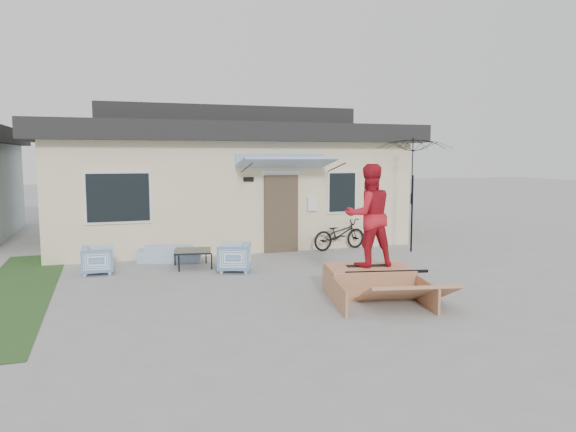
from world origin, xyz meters
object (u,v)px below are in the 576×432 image
object	(u,v)px
loveseat	(170,250)
armchair_right	(234,256)
bicycle	(339,231)
skateboard	(368,265)
coffee_table	(193,259)
skater	(369,213)
skate_ramp	(368,280)
armchair_left	(98,259)
patio_umbrella	(413,188)

from	to	relation	value
loveseat	armchair_right	bearing A→B (deg)	141.05
loveseat	bicycle	xyz separation A→B (m)	(4.70, 0.24, 0.24)
loveseat	skateboard	xyz separation A→B (m)	(3.24, -4.33, 0.24)
loveseat	skateboard	bearing A→B (deg)	140.46
coffee_table	skater	size ratio (longest dim) A/B	0.43
skate_ramp	skater	xyz separation A→B (m)	(0.01, 0.05, 1.28)
armchair_left	bicycle	distance (m)	6.47
skate_ramp	skater	distance (m)	1.28
armchair_left	skater	xyz separation A→B (m)	(4.91, -3.44, 1.19)
bicycle	skateboard	size ratio (longest dim) A/B	2.01
loveseat	skate_ramp	bearing A→B (deg)	140.06
patio_umbrella	skate_ramp	world-z (taller)	patio_umbrella
armchair_left	skateboard	bearing A→B (deg)	-122.91
armchair_left	armchair_right	distance (m)	3.01
coffee_table	patio_umbrella	world-z (taller)	patio_umbrella
patio_umbrella	coffee_table	bearing A→B (deg)	-178.06
skateboard	loveseat	bearing A→B (deg)	137.93
bicycle	patio_umbrella	bearing A→B (deg)	-128.38
loveseat	coffee_table	xyz separation A→B (m)	(0.44, -0.88, -0.09)
bicycle	skateboard	world-z (taller)	bicycle
coffee_table	bicycle	xyz separation A→B (m)	(4.27, 1.13, 0.33)
bicycle	skateboard	bearing A→B (deg)	151.95
armchair_right	skateboard	bearing A→B (deg)	55.64
loveseat	armchair_right	xyz separation A→B (m)	(1.25, -1.64, 0.06)
coffee_table	patio_umbrella	distance (m)	6.20
coffee_table	skateboard	distance (m)	4.46
coffee_table	armchair_left	bearing A→B (deg)	-179.65
skate_ramp	skateboard	bearing A→B (deg)	90.00
coffee_table	skateboard	size ratio (longest dim) A/B	1.01
armchair_right	skater	size ratio (longest dim) A/B	0.38
armchair_left	loveseat	bearing A→B (deg)	-59.61
loveseat	coffee_table	size ratio (longest dim) A/B	1.83
coffee_table	skate_ramp	distance (m)	4.48
armchair_left	bicycle	xyz separation A→B (m)	(6.37, 1.14, 0.19)
skater	armchair_left	bearing A→B (deg)	-32.04
armchair_right	skater	distance (m)	3.55
armchair_left	patio_umbrella	xyz separation A→B (m)	(8.11, 0.22, 1.41)
armchair_right	skate_ramp	xyz separation A→B (m)	(1.98, -2.75, -0.11)
coffee_table	patio_umbrella	size ratio (longest dim) A/B	0.35
armchair_right	coffee_table	world-z (taller)	armchair_right
armchair_left	patio_umbrella	world-z (taller)	patio_umbrella
armchair_left	skateboard	distance (m)	6.00
coffee_table	skateboard	xyz separation A→B (m)	(2.81, -3.45, 0.33)
coffee_table	bicycle	distance (m)	4.43
armchair_right	patio_umbrella	distance (m)	5.45
loveseat	bicycle	world-z (taller)	bicycle
coffee_table	skater	xyz separation A→B (m)	(2.81, -3.45, 1.33)
armchair_right	skate_ramp	bearing A→B (deg)	54.99
skater	armchair_right	bearing A→B (deg)	-50.60
skate_ramp	skateboard	distance (m)	0.29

